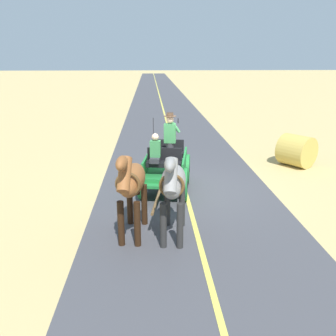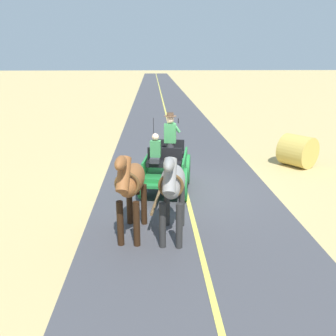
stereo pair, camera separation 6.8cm
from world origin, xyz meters
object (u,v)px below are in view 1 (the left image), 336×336
horse_near_side (173,184)px  hay_bale (296,151)px  horse_drawn_carriage (166,166)px  horse_off_side (131,183)px

horse_near_side → hay_bale: (-5.09, -5.52, -0.72)m
horse_drawn_carriage → horse_near_side: 3.11m
horse_near_side → horse_off_side: (0.93, -0.14, 0.00)m
horse_drawn_carriage → hay_bale: horse_drawn_carriage is taller
horse_drawn_carriage → horse_near_side: size_ratio=2.04×
horse_near_side → horse_off_side: same height
hay_bale → horse_near_side: bearing=47.3°
horse_drawn_carriage → hay_bale: bearing=-154.3°
hay_bale → horse_drawn_carriage: bearing=25.7°
horse_drawn_carriage → horse_off_side: horse_drawn_carriage is taller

